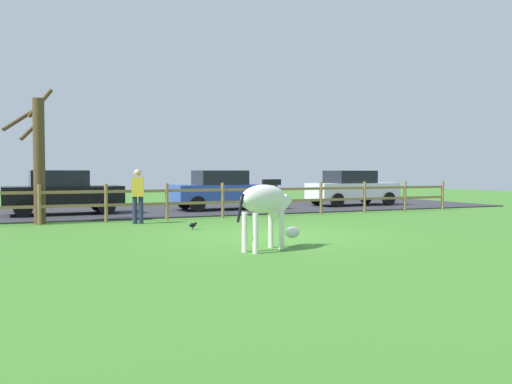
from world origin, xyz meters
The scene contains 10 objects.
ground_plane centered at (0.00, 0.00, 0.00)m, with size 60.00×60.00×0.00m, color #3D7528.
parking_asphalt centered at (0.00, 9.30, 0.03)m, with size 28.00×7.40×0.05m, color #2D2D33.
paddock_fence centered at (-0.54, 5.00, 0.68)m, with size 21.03×0.11×1.19m.
bare_tree centered at (-5.30, 5.36, 2.01)m, with size 1.46×1.18×4.09m.
zebra centered at (-1.25, -2.18, 0.93)m, with size 1.80×1.07×1.41m.
crow_on_grass centered at (-1.52, 2.00, 0.13)m, with size 0.22×0.10×0.20m.
parked_car_black centered at (-4.48, 8.19, 0.84)m, with size 4.07×2.02×1.56m.
parked_car_white centered at (7.81, 8.40, 0.84)m, with size 4.02×1.93×1.56m.
parked_car_blue centered at (1.55, 8.18, 0.84)m, with size 4.01×1.91×1.56m.
visitor_near_fence centered at (-2.57, 4.21, 0.91)m, with size 0.40×0.30×1.64m.
Camera 1 is at (-5.62, -11.75, 1.56)m, focal length 37.20 mm.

